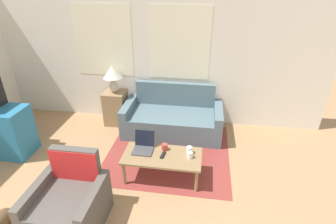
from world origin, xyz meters
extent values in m
cube|color=white|center=(0.00, 4.22, 1.30)|extent=(6.66, 0.05, 2.60)
cube|color=white|center=(-0.79, 4.19, 1.55)|extent=(1.10, 0.01, 1.30)
cube|color=white|center=(0.62, 4.19, 1.55)|extent=(1.10, 0.01, 1.30)
cube|color=brown|center=(0.60, 3.08, 0.00)|extent=(1.98, 1.91, 0.01)
cube|color=slate|center=(0.58, 3.70, 0.20)|extent=(1.50, 0.87, 0.40)
cube|color=slate|center=(0.58, 4.07, 0.43)|extent=(1.50, 0.12, 0.85)
cube|color=slate|center=(-0.24, 3.70, 0.28)|extent=(0.14, 0.87, 0.55)
cube|color=slate|center=(1.40, 3.70, 0.28)|extent=(0.14, 0.87, 0.55)
cube|color=#514C47|center=(-0.33, 1.48, 0.22)|extent=(0.58, 0.76, 0.43)
cube|color=#514C47|center=(-0.33, 1.81, 0.43)|extent=(0.58, 0.10, 0.86)
cube|color=#514C47|center=(-0.67, 1.48, 0.28)|extent=(0.10, 0.76, 0.55)
cube|color=#514C47|center=(0.01, 1.48, 0.28)|extent=(0.10, 0.76, 0.55)
cube|color=red|center=(-0.33, 1.76, 0.53)|extent=(0.58, 0.01, 0.62)
cube|color=#937551|center=(-0.57, 3.91, 0.33)|extent=(0.41, 0.41, 0.66)
ellipsoid|color=beige|center=(-0.57, 3.91, 0.77)|extent=(0.17, 0.17, 0.23)
cylinder|color=tan|center=(-0.57, 3.91, 0.92)|extent=(0.02, 0.02, 0.06)
cone|color=white|center=(-0.57, 3.91, 1.06)|extent=(0.35, 0.35, 0.23)
cube|color=#8E704C|center=(0.60, 2.45, 0.37)|extent=(1.10, 0.54, 0.03)
cylinder|color=#8E704C|center=(0.10, 2.23, 0.18)|extent=(0.04, 0.04, 0.36)
cylinder|color=#8E704C|center=(1.10, 2.23, 0.18)|extent=(0.04, 0.04, 0.36)
cylinder|color=#8E704C|center=(0.10, 2.67, 0.18)|extent=(0.04, 0.04, 0.36)
cylinder|color=#8E704C|center=(1.10, 2.67, 0.18)|extent=(0.04, 0.04, 0.36)
cube|color=#47474C|center=(0.31, 2.50, 0.40)|extent=(0.28, 0.23, 0.02)
cube|color=black|center=(0.31, 2.65, 0.52)|extent=(0.28, 0.07, 0.23)
cylinder|color=white|center=(0.99, 2.45, 0.44)|extent=(0.08, 0.08, 0.09)
cylinder|color=#B23D38|center=(0.61, 2.59, 0.44)|extent=(0.09, 0.09, 0.10)
cylinder|color=white|center=(0.97, 2.56, 0.44)|extent=(0.08, 0.08, 0.10)
cube|color=black|center=(0.61, 2.45, 0.40)|extent=(0.07, 0.15, 0.02)
cylinder|color=brown|center=(-1.09, 1.59, 0.05)|extent=(0.07, 0.21, 0.05)
camera|label=1|loc=(1.12, -0.47, 2.62)|focal=28.00mm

